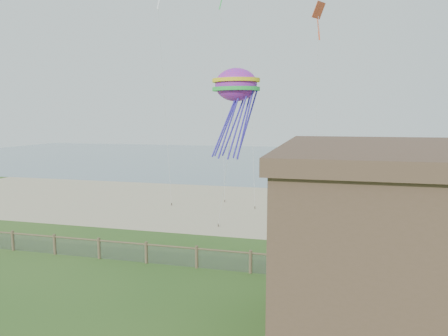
{
  "coord_description": "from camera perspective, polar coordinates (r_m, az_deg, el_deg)",
  "views": [
    {
      "loc": [
        6.62,
        -14.08,
        8.2
      ],
      "look_at": [
        1.04,
        8.0,
        5.34
      ],
      "focal_mm": 32.0,
      "sensor_mm": 36.0,
      "label": 1
    }
  ],
  "objects": [
    {
      "name": "picnic_table",
      "position": [
        18.16,
        13.51,
        -18.68
      ],
      "size": [
        1.85,
        1.54,
        0.69
      ],
      "primitive_type": null,
      "rotation": [
        0.0,
        0.0,
        0.2
      ],
      "color": "brown",
      "rests_on": "ground"
    },
    {
      "name": "ocean",
      "position": [
        80.77,
        9.4,
        1.25
      ],
      "size": [
        160.0,
        68.0,
        0.02
      ],
      "primitive_type": "cube",
      "color": "slate",
      "rests_on": "ground"
    },
    {
      "name": "octopus_kite",
      "position": [
        26.1,
        1.71,
        8.18
      ],
      "size": [
        3.67,
        3.09,
        6.44
      ],
      "primitive_type": null,
      "rotation": [
        0.0,
        0.0,
        0.33
      ],
      "color": "#EC2569"
    },
    {
      "name": "sand_beach",
      "position": [
        37.59,
        3.71,
        -5.44
      ],
      "size": [
        72.0,
        20.0,
        0.02
      ],
      "primitive_type": "cube",
      "color": "tan",
      "rests_on": "ground"
    },
    {
      "name": "ground",
      "position": [
        17.59,
        -10.4,
        -20.76
      ],
      "size": [
        160.0,
        160.0,
        0.0
      ],
      "primitive_type": "plane",
      "color": "#29501B",
      "rests_on": "ground"
    },
    {
      "name": "chainlink_fence",
      "position": [
        22.49,
        -3.92,
        -12.75
      ],
      "size": [
        36.2,
        0.2,
        1.25
      ],
      "primitive_type": null,
      "color": "#4E422C",
      "rests_on": "ground"
    },
    {
      "name": "kite_red",
      "position": [
        30.68,
        13.34,
        20.02
      ],
      "size": [
        1.97,
        1.84,
        2.39
      ],
      "primitive_type": null,
      "rotation": [
        0.44,
        0.0,
        0.98
      ],
      "color": "#CD4824"
    }
  ]
}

